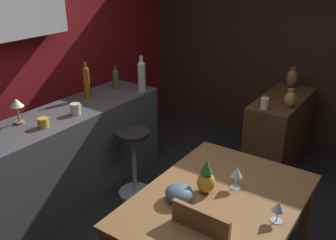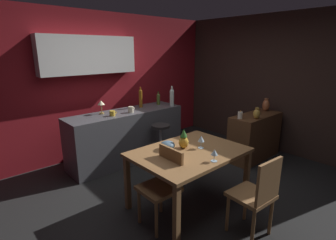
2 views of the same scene
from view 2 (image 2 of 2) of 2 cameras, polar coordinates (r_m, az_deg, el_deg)
name	(u,v)px [view 2 (image 2 of 2)]	position (r m, az deg, el deg)	size (l,w,h in m)	color
ground_plane	(179,190)	(3.81, 2.48, -15.22)	(9.00, 9.00, 0.00)	black
wall_kitchen_back	(100,79)	(4.98, -14.94, 8.80)	(5.20, 0.33, 2.60)	maroon
wall_side_right	(260,82)	(5.56, 19.77, 7.89)	(0.10, 4.40, 2.60)	#33231E
dining_table	(189,157)	(3.21, 4.72, -8.13)	(1.36, 0.98, 0.74)	olive
kitchen_counter	(127,136)	(4.65, -9.09, -3.49)	(2.10, 0.60, 0.90)	#4C4C51
sideboard_cabinet	(255,137)	(4.93, 18.67, -3.51)	(1.10, 0.44, 0.82)	#56351E
chair_near_window	(163,183)	(2.96, -1.09, -13.89)	(0.41, 0.41, 0.89)	olive
chair_by_doorway	(257,194)	(2.90, 19.15, -15.28)	(0.43, 0.43, 0.91)	olive
bar_stool	(161,143)	(4.47, -1.65, -5.11)	(0.34, 0.34, 0.70)	#262323
wine_glass_left	(214,153)	(2.90, 10.26, -7.18)	(0.08, 0.08, 0.14)	silver
wine_glass_right	(201,139)	(3.24, 7.38, -4.23)	(0.08, 0.08, 0.16)	silver
pineapple_centerpiece	(184,140)	(3.23, 3.50, -4.47)	(0.12, 0.12, 0.25)	gold
fruit_bowl	(168,145)	(3.19, -0.10, -5.64)	(0.18, 0.18, 0.11)	slate
wine_bottle_olive	(158,98)	(5.02, -2.16, 4.80)	(0.07, 0.07, 0.25)	#475623
wine_bottle_clear	(172,97)	(4.87, 0.87, 5.20)	(0.08, 0.08, 0.38)	silver
wine_bottle_amber	(141,98)	(4.78, -6.11, 4.95)	(0.06, 0.06, 0.38)	#8C5114
cup_cream	(131,110)	(4.42, -8.23, 2.32)	(0.13, 0.09, 0.10)	beige
cup_mustard	(112,113)	(4.25, -12.26, 1.46)	(0.13, 0.09, 0.08)	gold
counter_lamp	(101,104)	(4.40, -14.64, 3.48)	(0.12, 0.12, 0.23)	#A58447
pillar_candle_tall	(240,115)	(4.46, 15.72, 1.04)	(0.08, 0.08, 0.14)	white
vase_brass	(257,114)	(4.52, 19.11, 1.34)	(0.11, 0.11, 0.19)	#B78C38
vase_copper	(266,105)	(5.17, 20.94, 3.15)	(0.13, 0.13, 0.24)	#B26038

